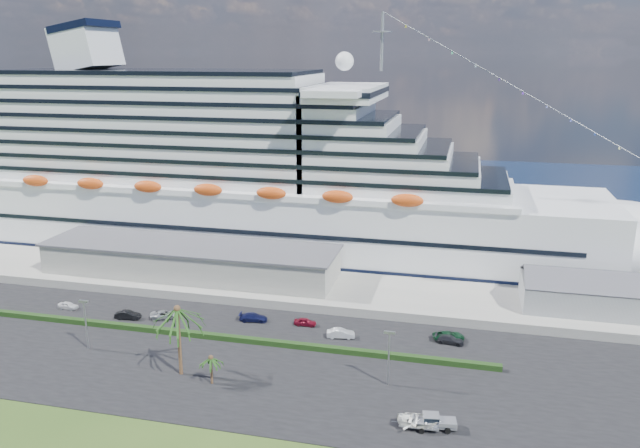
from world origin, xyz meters
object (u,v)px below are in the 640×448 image
(cruise_ship, at_px, (245,181))
(parked_car_3, at_px, (253,317))
(pickup_truck, at_px, (435,421))
(boat_trailer, at_px, (419,421))

(cruise_ship, relative_size, parked_car_3, 38.72)
(pickup_truck, height_order, boat_trailer, pickup_truck)
(pickup_truck, bearing_deg, boat_trailer, -160.63)
(parked_car_3, height_order, boat_trailer, boat_trailer)
(boat_trailer, bearing_deg, cruise_ship, 125.37)
(parked_car_3, height_order, pickup_truck, pickup_truck)
(parked_car_3, relative_size, pickup_truck, 0.92)
(cruise_ship, bearing_deg, parked_car_3, -68.57)
(boat_trailer, bearing_deg, pickup_truck, 19.37)
(cruise_ship, height_order, parked_car_3, cruise_ship)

